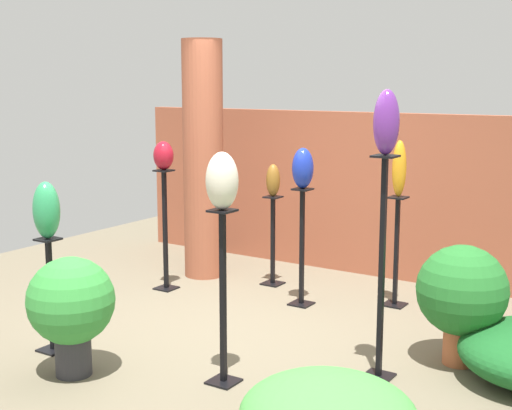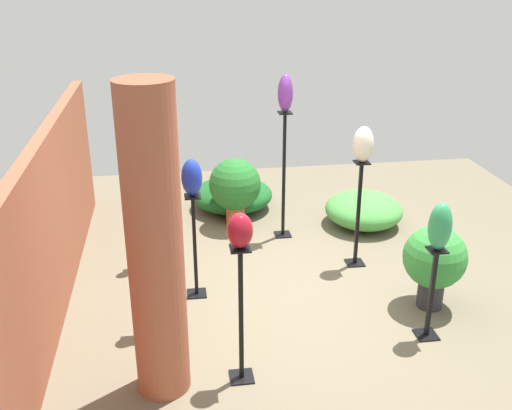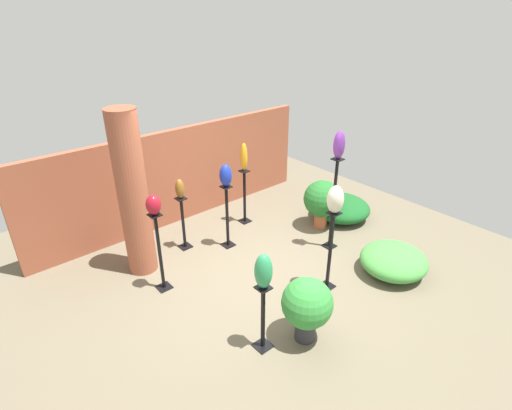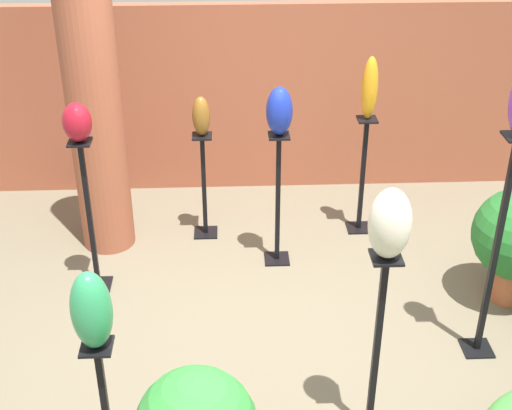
% 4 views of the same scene
% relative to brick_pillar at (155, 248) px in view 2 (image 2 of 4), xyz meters
% --- Properties ---
extents(ground_plane, '(8.00, 8.00, 0.00)m').
position_rel_brick_pillar_xyz_m(ground_plane, '(1.31, -1.32, -1.26)').
color(ground_plane, '#6B604C').
extents(brick_wall_back, '(5.60, 0.12, 1.76)m').
position_rel_brick_pillar_xyz_m(brick_wall_back, '(1.31, 1.02, -0.38)').
color(brick_wall_back, '#9E5138').
rests_on(brick_wall_back, ground).
extents(brick_pillar, '(0.43, 0.43, 2.52)m').
position_rel_brick_pillar_xyz_m(brick_pillar, '(0.00, 0.00, 0.00)').
color(brick_pillar, '#9E5138').
rests_on(brick_pillar, ground).
extents(pedestal_cobalt, '(0.20, 0.20, 1.11)m').
position_rel_brick_pillar_xyz_m(pedestal_cobalt, '(1.40, -0.34, -0.75)').
color(pedestal_cobalt, black).
rests_on(pedestal_cobalt, ground).
extents(pedestal_ruby, '(0.20, 0.20, 1.22)m').
position_rel_brick_pillar_xyz_m(pedestal_ruby, '(-0.00, -0.64, -0.70)').
color(pedestal_ruby, black).
rests_on(pedestal_ruby, ground).
extents(pedestal_amber, '(0.20, 0.20, 1.04)m').
position_rel_brick_pillar_xyz_m(pedestal_amber, '(2.15, 0.12, -0.79)').
color(pedestal_amber, black).
rests_on(pedestal_amber, ground).
extents(pedestal_ivory, '(0.20, 0.20, 1.23)m').
position_rel_brick_pillar_xyz_m(pedestal_ivory, '(1.82, -2.18, -0.69)').
color(pedestal_ivory, black).
rests_on(pedestal_ivory, ground).
extents(pedestal_bronze, '(0.20, 0.20, 0.93)m').
position_rel_brick_pillar_xyz_m(pedestal_bronze, '(0.82, 0.09, -0.84)').
color(pedestal_bronze, black).
rests_on(pedestal_bronze, ground).
extents(pedestal_jade, '(0.20, 0.20, 0.90)m').
position_rel_brick_pillar_xyz_m(pedestal_jade, '(0.35, -2.42, -0.85)').
color(pedestal_jade, black).
rests_on(pedestal_jade, ground).
extents(pedestal_violet, '(0.20, 0.20, 1.59)m').
position_rel_brick_pillar_xyz_m(pedestal_violet, '(2.69, -1.50, -0.52)').
color(pedestal_violet, black).
rests_on(pedestal_violet, ground).
extents(art_vase_cobalt, '(0.20, 0.20, 0.37)m').
position_rel_brick_pillar_xyz_m(art_vase_cobalt, '(1.40, -0.34, 0.04)').
color(art_vase_cobalt, '#192D9E').
rests_on(art_vase_cobalt, pedestal_cobalt).
extents(art_vase_ruby, '(0.20, 0.20, 0.28)m').
position_rel_brick_pillar_xyz_m(art_vase_ruby, '(-0.00, -0.64, 0.10)').
color(art_vase_ruby, maroon).
rests_on(art_vase_ruby, pedestal_ruby).
extents(art_vase_amber, '(0.13, 0.13, 0.52)m').
position_rel_brick_pillar_xyz_m(art_vase_amber, '(2.15, 0.12, 0.04)').
color(art_vase_amber, orange).
rests_on(art_vase_amber, pedestal_amber).
extents(art_vase_ivory, '(0.22, 0.22, 0.39)m').
position_rel_brick_pillar_xyz_m(art_vase_ivory, '(1.82, -2.18, 0.17)').
color(art_vase_ivory, beige).
rests_on(art_vase_ivory, pedestal_ivory).
extents(art_vase_bronze, '(0.14, 0.14, 0.33)m').
position_rel_brick_pillar_xyz_m(art_vase_bronze, '(0.82, 0.09, -0.17)').
color(art_vase_bronze, brown).
rests_on(art_vase_bronze, pedestal_bronze).
extents(art_vase_jade, '(0.20, 0.21, 0.44)m').
position_rel_brick_pillar_xyz_m(art_vase_jade, '(0.35, -2.42, -0.14)').
color(art_vase_jade, '#2D9356').
rests_on(art_vase_jade, pedestal_jade).
extents(art_vase_violet, '(0.18, 0.18, 0.44)m').
position_rel_brick_pillar_xyz_m(art_vase_violet, '(2.69, -1.50, 0.55)').
color(art_vase_violet, '#6B2D8C').
rests_on(art_vase_violet, pedestal_violet).
extents(potted_plant_near_pillar, '(0.62, 0.62, 0.87)m').
position_rel_brick_pillar_xyz_m(potted_plant_near_pillar, '(0.84, -2.66, -0.74)').
color(potted_plant_near_pillar, '#2D2D33').
rests_on(potted_plant_near_pillar, ground).
extents(potted_plant_front_left, '(0.67, 0.67, 0.90)m').
position_rel_brick_pillar_xyz_m(potted_plant_front_left, '(3.09, -0.94, -0.71)').
color(potted_plant_front_left, '#B25B38').
rests_on(potted_plant_front_left, ground).
extents(foliage_bed_east, '(1.03, 1.01, 0.42)m').
position_rel_brick_pillar_xyz_m(foliage_bed_east, '(2.86, -2.61, -1.05)').
color(foliage_bed_east, '#479942').
rests_on(foliage_bed_east, ground).
extents(foliage_bed_west, '(1.09, 1.11, 0.41)m').
position_rel_brick_pillar_xyz_m(foliage_bed_west, '(3.65, -0.97, -1.05)').
color(foliage_bed_west, '#195923').
rests_on(foliage_bed_west, ground).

